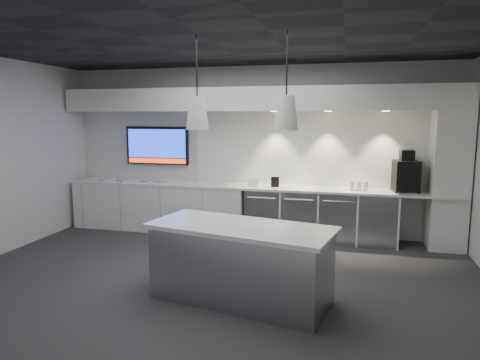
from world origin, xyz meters
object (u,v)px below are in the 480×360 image
(wall_tv, at_px, (157,146))
(coffee_machine, at_px, (406,175))
(island, at_px, (241,263))
(bin, at_px, (169,264))

(wall_tv, bearing_deg, coffee_machine, -3.17)
(wall_tv, height_order, island, wall_tv)
(coffee_machine, bearing_deg, island, -133.75)
(island, height_order, coffee_machine, coffee_machine)
(island, distance_m, coffee_machine, 3.49)
(wall_tv, height_order, coffee_machine, wall_tv)
(wall_tv, bearing_deg, bin, -62.92)
(bin, bearing_deg, wall_tv, 117.08)
(wall_tv, xyz_separation_m, island, (2.38, -2.96, -1.11))
(island, height_order, bin, island)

